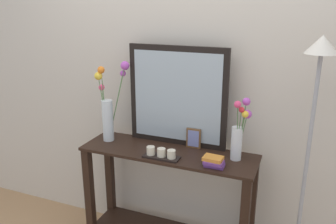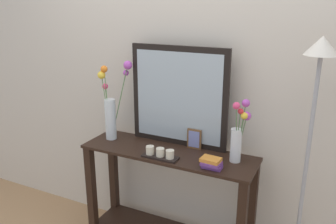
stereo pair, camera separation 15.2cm
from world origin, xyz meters
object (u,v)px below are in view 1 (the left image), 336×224
Objects in this scene: vase_right at (239,133)px; candle_tray at (161,154)px; console_table at (168,196)px; picture_frame_small at (194,138)px; book_stack at (214,162)px; tall_vase_left at (109,108)px; floor_lamp at (311,130)px; mirror_leaning at (177,97)px.

vase_right is 1.72× the size of candle_tray.
picture_frame_small is (0.14, 0.13, 0.42)m from console_table.
picture_frame_small is 1.04× the size of book_stack.
book_stack is (0.36, 0.01, 0.01)m from candle_tray.
tall_vase_left is 4.27× the size of book_stack.
candle_tray is 0.15× the size of floor_lamp.
console_table is at bearing -138.58° from picture_frame_small.
tall_vase_left is 1.39× the size of vase_right.
candle_tray reaches higher than book_stack.
tall_vase_left is 1.37m from floor_lamp.
floor_lamp is (0.75, -0.13, 0.21)m from picture_frame_small.
candle_tray is at bearing -91.57° from console_table.
console_table is at bearing -174.43° from vase_right.
floor_lamp is (1.37, -0.04, 0.03)m from tall_vase_left.
vase_right is at bearing 173.70° from floor_lamp.
floor_lamp reaches higher than tall_vase_left.
picture_frame_small reaches higher than console_table.
console_table is at bearing 162.83° from book_stack.
picture_frame_small is at bearing 170.42° from floor_lamp.
candle_tray is at bearing -121.10° from picture_frame_small.
mirror_leaning is at bearing 167.02° from vase_right.
mirror_leaning is at bearing 170.16° from floor_lamp.
candle_tray is at bearing -92.17° from mirror_leaning.
floor_lamp is at bearing -0.02° from console_table.
picture_frame_small is (0.15, 0.24, 0.04)m from candle_tray.
tall_vase_left is 2.39× the size of candle_tray.
mirror_leaning is 0.31m from picture_frame_small.
book_stack is (0.35, -0.11, 0.39)m from console_table.
console_table is 0.53m from book_stack.
tall_vase_left is 0.65m from picture_frame_small.
vase_right is 3.07× the size of book_stack.
tall_vase_left reaches higher than candle_tray.
book_stack is at bearing -17.17° from console_table.
mirror_leaning is 0.51m from tall_vase_left.
mirror_leaning reaches higher than candle_tray.
console_table is 0.72m from vase_right.
console_table is 0.77m from tall_vase_left.
vase_right is (0.46, -0.11, -0.17)m from mirror_leaning.
picture_frame_small is at bearing 131.83° from book_stack.
vase_right reaches higher than book_stack.
vase_right is at bearing 52.72° from book_stack.
picture_frame_small is 0.32m from book_stack.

